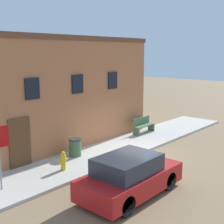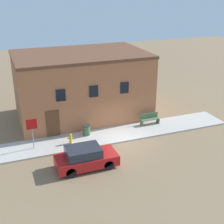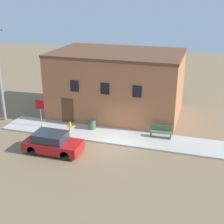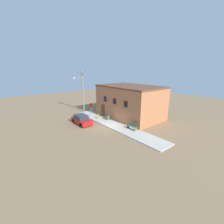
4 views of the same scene
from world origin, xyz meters
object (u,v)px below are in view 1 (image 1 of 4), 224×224
object	(u,v)px
bench	(143,125)
parked_car	(130,176)
fire_hydrant	(63,161)
trash_bin	(75,147)

from	to	relation	value
bench	parked_car	size ratio (longest dim) A/B	0.40
fire_hydrant	parked_car	distance (m)	3.31
fire_hydrant	trash_bin	bearing A→B (deg)	31.94
fire_hydrant	parked_car	world-z (taller)	parked_car
fire_hydrant	parked_car	bearing A→B (deg)	-86.75
trash_bin	parked_car	xyz separation A→B (m)	(-1.31, -4.23, 0.15)
fire_hydrant	trash_bin	xyz separation A→B (m)	(1.50, 0.93, 0.02)
fire_hydrant	trash_bin	distance (m)	1.76
bench	parked_car	bearing A→B (deg)	-147.54
bench	trash_bin	distance (m)	5.48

